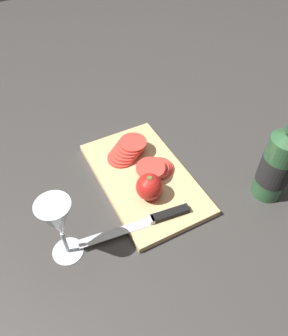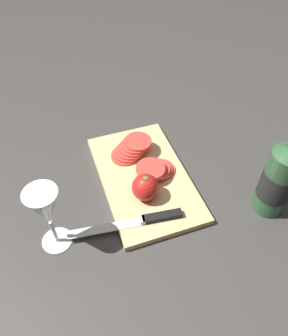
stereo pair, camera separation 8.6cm
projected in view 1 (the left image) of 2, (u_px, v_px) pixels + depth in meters
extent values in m
plane|color=#383533|center=(156.00, 184.00, 0.89)|extent=(3.00, 3.00, 0.00)
cube|color=tan|center=(144.00, 178.00, 0.89)|extent=(0.38, 0.23, 0.02)
cylinder|color=#2D5633|center=(276.00, 168.00, 0.80)|extent=(0.08, 0.08, 0.19)
cylinder|color=black|center=(275.00, 169.00, 0.81)|extent=(0.08, 0.08, 0.08)
cylinder|color=silver|center=(68.00, 251.00, 0.75)|extent=(0.07, 0.07, 0.00)
cylinder|color=silver|center=(65.00, 242.00, 0.72)|extent=(0.01, 0.01, 0.07)
cone|color=silver|center=(57.00, 220.00, 0.66)|extent=(0.07, 0.07, 0.10)
cone|color=beige|center=(60.00, 229.00, 0.68)|extent=(0.02, 0.02, 0.03)
sphere|color=red|center=(149.00, 187.00, 0.82)|extent=(0.07, 0.07, 0.07)
cylinder|color=#47702D|center=(150.00, 179.00, 0.79)|extent=(0.01, 0.01, 0.01)
cube|color=silver|center=(116.00, 233.00, 0.76)|extent=(0.04, 0.18, 0.00)
cube|color=silver|center=(151.00, 220.00, 0.78)|extent=(0.02, 0.01, 0.01)
cube|color=black|center=(170.00, 214.00, 0.79)|extent=(0.03, 0.10, 0.01)
cylinder|color=#D63D33|center=(121.00, 158.00, 0.93)|extent=(0.08, 0.08, 0.01)
cylinder|color=#D63D33|center=(123.00, 155.00, 0.93)|extent=(0.08, 0.08, 0.01)
cylinder|color=#D63D33|center=(126.00, 152.00, 0.93)|extent=(0.08, 0.08, 0.01)
cylinder|color=#D63D33|center=(128.00, 149.00, 0.92)|extent=(0.08, 0.08, 0.01)
cylinder|color=#D63D33|center=(131.00, 146.00, 0.92)|extent=(0.08, 0.08, 0.01)
cylinder|color=#D63D33|center=(133.00, 142.00, 0.92)|extent=(0.08, 0.08, 0.01)
cylinder|color=#D63D33|center=(159.00, 168.00, 0.90)|extent=(0.08, 0.08, 0.01)
cylinder|color=#D63D33|center=(157.00, 168.00, 0.89)|extent=(0.08, 0.08, 0.01)
cylinder|color=#D63D33|center=(155.00, 168.00, 0.88)|extent=(0.08, 0.08, 0.01)
cylinder|color=#D63D33|center=(153.00, 168.00, 0.87)|extent=(0.08, 0.08, 0.01)
cylinder|color=#D63D33|center=(151.00, 168.00, 0.86)|extent=(0.08, 0.08, 0.01)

